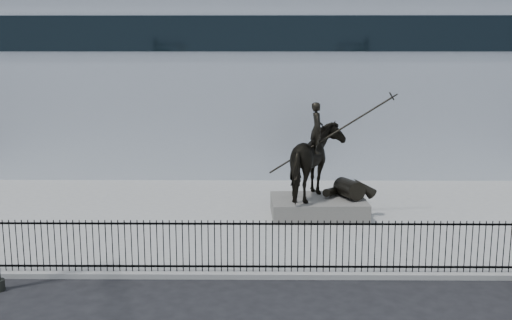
{
  "coord_description": "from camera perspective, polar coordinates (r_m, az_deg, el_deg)",
  "views": [
    {
      "loc": [
        0.02,
        -14.79,
        6.4
      ],
      "look_at": [
        -0.16,
        6.0,
        2.46
      ],
      "focal_mm": 42.0,
      "sensor_mm": 36.0,
      "label": 1
    }
  ],
  "objects": [
    {
      "name": "picket_fence",
      "position": [
        16.95,
        0.4,
        -8.2
      ],
      "size": [
        22.1,
        0.1,
        1.5
      ],
      "color": "black",
      "rests_on": "plaza"
    },
    {
      "name": "plaza",
      "position": [
        22.69,
        0.43,
        -5.47
      ],
      "size": [
        30.0,
        12.0,
        0.15
      ],
      "primitive_type": "cube",
      "color": "gray",
      "rests_on": "ground"
    },
    {
      "name": "statue_plinth",
      "position": [
        22.69,
        5.95,
        -4.47
      ],
      "size": [
        3.58,
        2.52,
        0.66
      ],
      "primitive_type": "cube",
      "rotation": [
        0.0,
        0.0,
        0.03
      ],
      "color": "#5B5853",
      "rests_on": "plaza"
    },
    {
      "name": "building",
      "position": [
        34.84,
        0.46,
        7.59
      ],
      "size": [
        44.0,
        14.0,
        9.0
      ],
      "primitive_type": "cube",
      "color": "silver",
      "rests_on": "ground"
    },
    {
      "name": "ground",
      "position": [
        16.11,
        0.39,
        -12.68
      ],
      "size": [
        120.0,
        120.0,
        0.0
      ],
      "primitive_type": "plane",
      "color": "black",
      "rests_on": "ground"
    },
    {
      "name": "equestrian_statue",
      "position": [
        22.32,
        6.2,
        -0.24
      ],
      "size": [
        4.48,
        2.85,
        3.8
      ],
      "rotation": [
        0.0,
        0.0,
        0.03
      ],
      "color": "black",
      "rests_on": "statue_plinth"
    }
  ]
}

